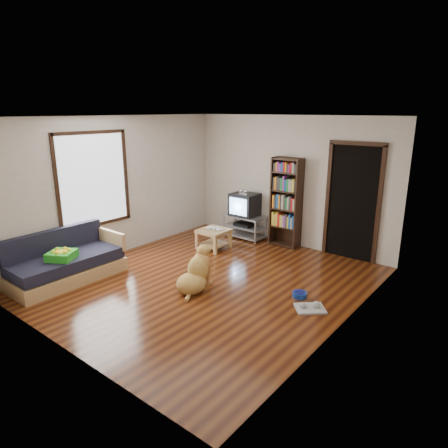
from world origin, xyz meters
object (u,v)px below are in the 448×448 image
Objects in this scene: tv_stand at (245,226)px; crt_tv at (245,204)px; green_cushion at (62,255)px; sofa at (67,264)px; bookshelf at (286,198)px; laptop at (213,229)px; dog at (196,274)px; dog_bowl at (300,295)px; coffee_table at (214,235)px; grey_rag at (310,309)px.

tv_stand is 0.47m from crt_tv.
sofa is at bearing 103.16° from green_cushion.
bookshelf reaches higher than sofa.
crt_tv is at bearing 47.03° from green_cushion.
laptop is 1.02m from tv_stand.
green_cushion is 2.16m from dog.
bookshelf is (-1.39, 1.93, 0.96)m from dog_bowl.
coffee_table is at bearing 160.31° from dog_bowl.
coffee_table is (-0.05, -0.98, 0.01)m from tv_stand.
crt_tv is at bearing 86.85° from coffee_table.
green_cushion is 0.29m from sofa.
tv_stand is at bearing 110.01° from dog.
bookshelf is (-1.69, 2.18, 0.99)m from grey_rag.
tv_stand is at bearing 46.96° from green_cushion.
bookshelf is 1.63m from coffee_table.
grey_rag is at bearing -39.81° from dog_bowl.
green_cushion is 0.21× the size of sofa.
laptop is 0.65× the size of coffee_table.
dog_bowl is (3.19, 1.93, -0.44)m from green_cushion.
dog reaches higher than dog_bowl.
dog_bowl is at bearing -38.39° from crt_tv.
laptop is at bearing 70.71° from sofa.
coffee_table is at bearing -93.15° from crt_tv.
dog_bowl is at bearing -38.05° from tv_stand.
laptop is 0.89× the size of grey_rag.
tv_stand is (-2.64, 2.08, 0.25)m from grey_rag.
dog reaches higher than coffee_table.
bookshelf reaches higher than dog_bowl.
bookshelf is at bearing 46.77° from coffee_table.
dog is at bearing 3.01° from green_cushion.
bookshelf reaches higher than grey_rag.
sofa is 2.14× the size of dog.
tv_stand is (0.05, 1.01, -0.14)m from laptop.
sofa is (-3.32, -1.80, 0.22)m from dog_bowl.
coffee_table is 0.66× the size of dog.
crt_tv reaches higher than grey_rag.
dog is at bearing -163.60° from grey_rag.
sofa is at bearing -151.54° from dog_bowl.
tv_stand reaches higher than laptop.
coffee_table is at bearing 157.67° from grey_rag.
tv_stand is 1.55× the size of crt_tv.
bookshelf is at bearing 5.63° from tv_stand.
dog reaches higher than tv_stand.
laptop is at bearing 43.60° from green_cushion.
dog is (-0.01, -2.68, -0.74)m from bookshelf.
dog_bowl is 2.56m from bookshelf.
coffee_table is (0.80, 2.79, -0.20)m from green_cushion.
sofa reaches higher than coffee_table.
dog is (1.92, 1.05, -0.00)m from sofa.
laptop reaches higher than coffee_table.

